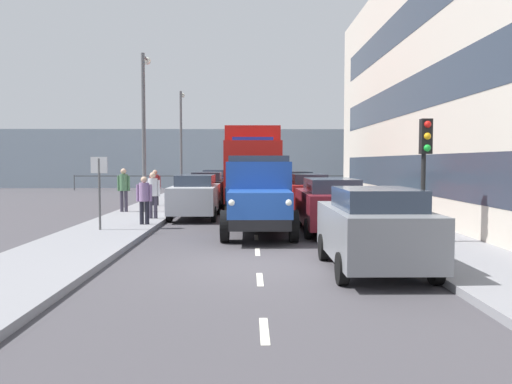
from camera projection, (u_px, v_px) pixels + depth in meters
ground_plane at (254, 215)px, 21.48m from camera, size 80.00×80.00×0.00m
sidewalk_left at (364, 213)px, 21.53m from camera, size 2.64×39.06×0.15m
sidewalk_right at (144, 214)px, 21.42m from camera, size 2.64×39.06×0.15m
road_centreline_markings at (254, 215)px, 21.45m from camera, size 0.12×35.59×0.01m
building_terrace at (498, 82)px, 19.46m from camera, size 6.66×27.69×10.58m
sea_horizon at (252, 159)px, 43.82m from camera, size 80.00×0.80×5.00m
seawall_railing at (252, 179)px, 40.32m from camera, size 28.08×0.08×1.20m
truck_vintage_blue at (259, 197)px, 15.54m from camera, size 2.17×5.64×2.43m
lorry_cargo_red at (252, 165)px, 24.71m from camera, size 2.58×8.20×3.87m
car_grey_kerbside_near at (374, 228)px, 10.46m from camera, size 1.90×3.80×1.72m
car_maroon_kerbside_1 at (330, 204)px, 16.25m from camera, size 1.88×4.55×1.72m
car_red_kerbside_2 at (308, 193)px, 22.39m from camera, size 1.77×4.44×1.72m
car_teal_kerbside_3 at (296, 187)px, 27.84m from camera, size 1.88×4.14×1.72m
car_silver_oppositeside_0 at (195, 196)px, 20.30m from camera, size 1.82×4.26×1.72m
car_black_oppositeside_1 at (207, 188)px, 26.03m from camera, size 1.81×4.67×1.72m
car_navy_oppositeside_2 at (215, 183)px, 32.23m from camera, size 1.86×4.04×1.72m
pedestrian_near_railing at (144, 196)px, 17.11m from camera, size 0.53×0.34×1.60m
pedestrian_by_lamp at (153, 191)px, 18.90m from camera, size 0.53×0.34×1.71m
pedestrian_couple_a at (124, 186)px, 21.44m from camera, size 0.53×0.34×1.82m
pedestrian_strolling at (155, 185)px, 24.53m from camera, size 0.53×0.34×1.70m
traffic_light_near at (425, 153)px, 13.20m from camera, size 0.28×0.41×3.20m
lamp_post_promenade at (144, 118)px, 21.38m from camera, size 0.32×1.14×6.59m
lamp_post_far at (181, 133)px, 33.40m from camera, size 0.32×1.14×6.67m
street_sign at (99, 180)px, 15.71m from camera, size 0.50×0.07×2.25m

